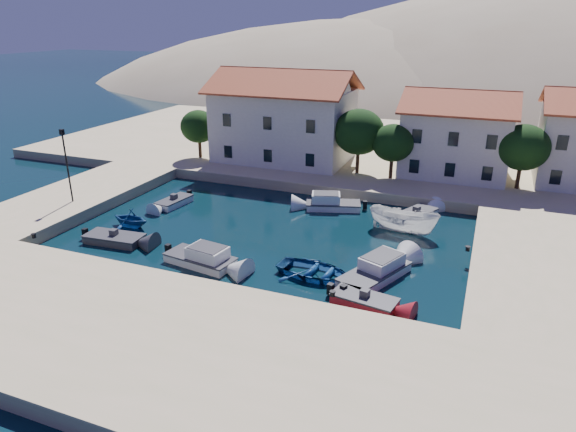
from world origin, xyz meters
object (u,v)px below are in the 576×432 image
(lamppost, at_px, (66,159))
(boat_east, at_px, (402,232))
(cabin_cruiser_east, at_px, (375,272))
(building_mid, at_px, (457,132))
(building_left, at_px, (284,114))
(rowboat_south, at_px, (315,277))
(cabin_cruiser_south, at_px, (200,258))

(lamppost, relative_size, boat_east, 1.11)
(cabin_cruiser_east, relative_size, boat_east, 1.05)
(lamppost, xyz_separation_m, cabin_cruiser_east, (26.87, -2.42, -4.28))
(lamppost, xyz_separation_m, boat_east, (27.20, 6.00, -4.75))
(building_mid, bearing_deg, building_left, -176.82)
(cabin_cruiser_east, bearing_deg, rowboat_south, 129.39)
(rowboat_south, distance_m, boat_east, 10.32)
(cabin_cruiser_east, xyz_separation_m, boat_east, (0.34, 8.42, -0.48))
(boat_east, bearing_deg, cabin_cruiser_east, -173.39)
(building_mid, xyz_separation_m, lamppost, (-29.50, -21.00, -0.47))
(building_mid, height_order, boat_east, building_mid)
(building_mid, height_order, rowboat_south, building_mid)
(lamppost, distance_m, rowboat_south, 23.96)
(rowboat_south, bearing_deg, cabin_cruiser_south, 104.72)
(building_mid, relative_size, boat_east, 1.88)
(building_left, xyz_separation_m, building_mid, (18.00, 1.00, -0.71))
(building_mid, bearing_deg, cabin_cruiser_south, -118.86)
(cabin_cruiser_east, bearing_deg, lamppost, 107.47)
(building_left, distance_m, building_mid, 18.04)
(boat_east, bearing_deg, cabin_cruiser_south, 140.91)
(building_left, relative_size, cabin_cruiser_east, 2.50)
(lamppost, height_order, cabin_cruiser_east, lamppost)
(building_mid, height_order, cabin_cruiser_south, building_mid)
(lamppost, bearing_deg, cabin_cruiser_south, -16.99)
(cabin_cruiser_south, xyz_separation_m, rowboat_south, (7.88, 1.17, -0.48))
(building_left, relative_size, lamppost, 2.36)
(building_mid, relative_size, cabin_cruiser_south, 2.03)
(building_mid, xyz_separation_m, cabin_cruiser_east, (-2.63, -23.42, -4.75))
(building_mid, distance_m, rowboat_south, 25.84)
(building_mid, xyz_separation_m, cabin_cruiser_south, (-14.16, -25.69, -4.75))
(boat_east, bearing_deg, lamppost, 111.33)
(building_mid, bearing_deg, cabin_cruiser_east, -96.41)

